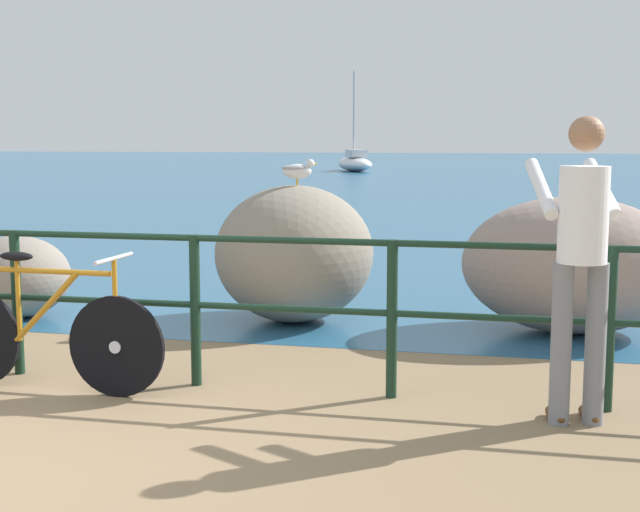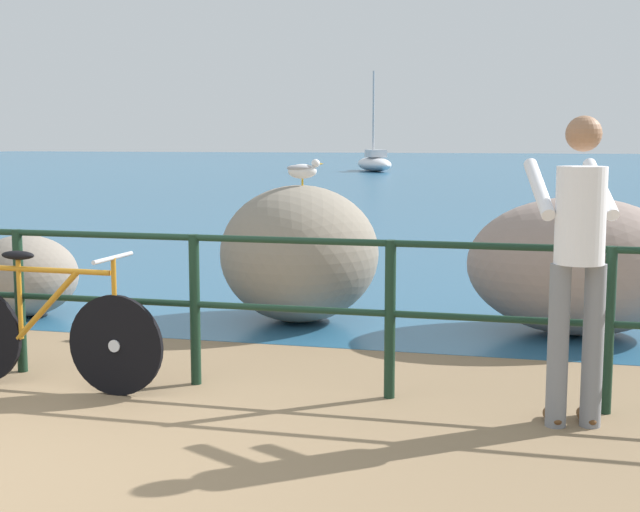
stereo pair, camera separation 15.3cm
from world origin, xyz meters
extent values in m
cube|color=#846B4C|center=(0.00, 20.00, -0.05)|extent=(120.00, 120.00, 0.10)
cube|color=#285B7F|center=(0.00, 48.05, 0.00)|extent=(120.00, 90.00, 0.01)
cylinder|color=black|center=(-0.66, 1.82, 0.51)|extent=(0.07, 0.07, 1.02)
cylinder|color=black|center=(0.66, 1.82, 0.51)|extent=(0.07, 0.07, 1.02)
cylinder|color=black|center=(1.99, 1.82, 0.51)|extent=(0.07, 0.07, 1.02)
cylinder|color=black|center=(3.31, 1.82, 0.51)|extent=(0.07, 0.07, 1.02)
cylinder|color=black|center=(0.00, 1.82, 1.00)|extent=(9.27, 0.04, 0.04)
cylinder|color=black|center=(0.00, 1.82, 0.55)|extent=(9.27, 0.04, 0.04)
cylinder|color=black|center=(0.26, 1.45, 0.33)|extent=(0.66, 0.06, 0.66)
cylinder|color=#B7BCC6|center=(0.26, 1.45, 0.33)|extent=(0.08, 0.06, 0.08)
cylinder|color=#B27219|center=(-0.26, 1.47, 0.80)|extent=(0.99, 0.07, 0.04)
cylinder|color=#B27219|center=(-0.23, 1.47, 0.57)|extent=(0.50, 0.06, 0.50)
cylinder|color=#B27219|center=(-0.44, 1.48, 0.59)|extent=(0.03, 0.03, 0.53)
ellipsoid|color=black|center=(-0.44, 1.48, 0.89)|extent=(0.24, 0.11, 0.06)
cylinder|color=#B27219|center=(0.26, 1.45, 0.62)|extent=(0.03, 0.03, 0.57)
cylinder|color=#B7BCC6|center=(0.26, 1.45, 0.90)|extent=(0.05, 0.48, 0.03)
cylinder|color=slate|center=(3.02, 1.50, 0.47)|extent=(0.12, 0.12, 0.95)
ellipsoid|color=#513319|center=(3.00, 1.55, 0.04)|extent=(0.16, 0.28, 0.08)
cylinder|color=slate|center=(3.21, 1.54, 0.47)|extent=(0.12, 0.12, 0.95)
ellipsoid|color=#513319|center=(3.20, 1.60, 0.04)|extent=(0.16, 0.28, 0.08)
cylinder|color=white|center=(3.11, 1.52, 1.23)|extent=(0.28, 0.28, 0.55)
sphere|color=#9E7051|center=(3.11, 1.52, 1.68)|extent=(0.20, 0.20, 0.20)
cylinder|color=white|center=(2.88, 1.71, 1.36)|extent=(0.20, 0.52, 0.34)
cylinder|color=white|center=(3.23, 1.79, 1.36)|extent=(0.20, 0.52, 0.34)
ellipsoid|color=gray|center=(0.79, 4.01, 0.62)|extent=(1.43, 1.50, 1.24)
ellipsoid|color=gray|center=(-1.77, 3.62, 0.38)|extent=(1.00, 0.96, 0.76)
ellipsoid|color=gray|center=(3.21, 4.07, 0.58)|extent=(1.86, 1.41, 1.17)
cylinder|color=gold|center=(0.82, 3.99, 1.27)|extent=(0.01, 0.01, 0.06)
cylinder|color=gold|center=(0.84, 3.95, 1.27)|extent=(0.01, 0.01, 0.06)
ellipsoid|color=white|center=(0.83, 3.97, 1.36)|extent=(0.28, 0.21, 0.13)
ellipsoid|color=#9E9EA3|center=(0.81, 3.97, 1.39)|extent=(0.27, 0.21, 0.06)
sphere|color=white|center=(0.94, 4.02, 1.43)|extent=(0.08, 0.08, 0.08)
cone|color=gold|center=(0.98, 4.05, 1.43)|extent=(0.06, 0.04, 0.02)
ellipsoid|color=white|center=(-5.19, 39.66, 0.36)|extent=(3.04, 4.54, 0.70)
cube|color=silver|center=(-5.06, 39.39, 0.89)|extent=(1.27, 1.52, 0.36)
cylinder|color=#B2B2B7|center=(-5.28, 39.84, 2.81)|extent=(0.10, 0.10, 4.20)
camera|label=1|loc=(2.75, -3.68, 1.66)|focal=49.77mm
camera|label=2|loc=(2.90, -3.65, 1.66)|focal=49.77mm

